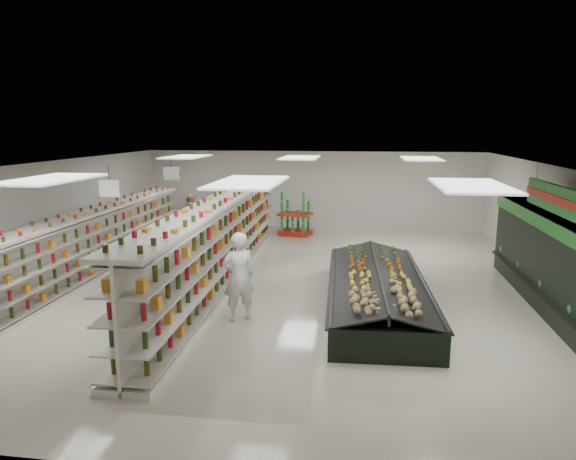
% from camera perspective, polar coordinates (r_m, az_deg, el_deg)
% --- Properties ---
extents(floor, '(16.00, 16.00, 0.00)m').
position_cam_1_polar(floor, '(14.13, -0.69, -5.81)').
color(floor, beige).
rests_on(floor, ground).
extents(ceiling, '(14.00, 16.00, 0.02)m').
position_cam_1_polar(ceiling, '(13.54, -0.72, 7.24)').
color(ceiling, white).
rests_on(ceiling, wall_back).
extents(wall_back, '(14.00, 0.02, 3.20)m').
position_cam_1_polar(wall_back, '(21.60, 2.60, 4.50)').
color(wall_back, silver).
rests_on(wall_back, floor).
extents(wall_front, '(14.00, 0.02, 3.20)m').
position_cam_1_polar(wall_front, '(6.28, -12.38, -13.04)').
color(wall_front, silver).
rests_on(wall_front, floor).
extents(wall_left, '(0.02, 16.00, 3.20)m').
position_cam_1_polar(wall_left, '(16.35, -25.73, 1.17)').
color(wall_left, silver).
rests_on(wall_left, floor).
extents(wall_right, '(0.02, 16.00, 3.20)m').
position_cam_1_polar(wall_right, '(14.44, 27.91, -0.23)').
color(wall_right, silver).
rests_on(wall_right, floor).
extents(produce_wall_case, '(0.93, 8.00, 2.20)m').
position_cam_1_polar(produce_wall_case, '(12.98, 27.99, -3.04)').
color(produce_wall_case, black).
rests_on(produce_wall_case, floor).
extents(aisle_sign_near, '(0.52, 0.06, 0.75)m').
position_cam_1_polar(aisle_sign_near, '(12.86, -19.19, 4.39)').
color(aisle_sign_near, white).
rests_on(aisle_sign_near, ceiling).
extents(aisle_sign_far, '(0.52, 0.06, 0.75)m').
position_cam_1_polar(aisle_sign_far, '(16.50, -12.84, 6.13)').
color(aisle_sign_far, white).
rests_on(aisle_sign_far, ceiling).
extents(hortifruti_banner, '(0.12, 3.20, 0.95)m').
position_cam_1_polar(hortifruti_banner, '(12.64, 27.36, 3.18)').
color(hortifruti_banner, '#1E7124').
rests_on(hortifruti_banner, ceiling).
extents(gondola_left, '(0.87, 10.61, 1.84)m').
position_cam_1_polar(gondola_left, '(16.10, -20.08, -1.27)').
color(gondola_left, silver).
rests_on(gondola_left, floor).
extents(gondola_center, '(1.27, 12.99, 2.25)m').
position_cam_1_polar(gondola_center, '(14.22, -7.43, -1.49)').
color(gondola_center, silver).
rests_on(gondola_center, floor).
extents(produce_island, '(2.52, 6.34, 0.94)m').
position_cam_1_polar(produce_island, '(12.37, 9.85, -6.44)').
color(produce_island, black).
rests_on(produce_island, floor).
extents(soda_endcap, '(1.39, 1.10, 1.58)m').
position_cam_1_polar(soda_endcap, '(20.06, 0.82, 1.57)').
color(soda_endcap, '#AE1F13').
rests_on(soda_endcap, floor).
extents(shopper_main, '(0.86, 0.78, 1.97)m').
position_cam_1_polar(shopper_main, '(11.20, -5.51, -5.20)').
color(shopper_main, white).
rests_on(shopper_main, floor).
extents(shopper_background, '(0.62, 0.89, 1.72)m').
position_cam_1_polar(shopper_background, '(19.67, -10.58, 1.46)').
color(shopper_background, '#9C8C60').
rests_on(shopper_background, floor).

